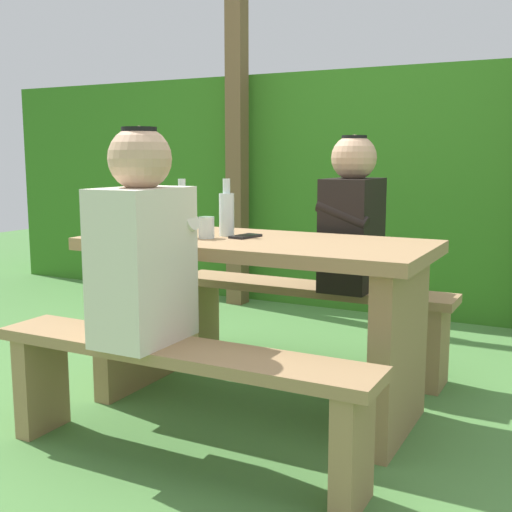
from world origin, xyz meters
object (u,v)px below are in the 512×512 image
person_black_coat (352,219)px  cell_phone (246,236)px  bottle_left (182,213)px  bottle_right (227,213)px  person_white_shirt (143,244)px  drinking_glass (206,227)px  bench_far (310,308)px  bench_near (176,379)px  picnic_table (256,294)px

person_black_coat → cell_phone: 0.62m
bottle_left → bottle_right: same height
person_white_shirt → drinking_glass: person_white_shirt is taller
bench_far → person_white_shirt: person_white_shirt is taller
person_white_shirt → person_black_coat: 1.20m
bench_far → drinking_glass: (-0.19, -0.65, 0.45)m
bench_near → person_white_shirt: size_ratio=1.95×
bench_far → drinking_glass: size_ratio=15.90×
person_black_coat → cell_phone: (-0.27, -0.55, -0.04)m
person_white_shirt → cell_phone: bearing=83.8°
bench_near → cell_phone: size_ratio=10.00×
bench_far → person_black_coat: 0.49m
person_white_shirt → bottle_left: (-0.17, 0.49, 0.06)m
cell_phone → bottle_right: bearing=-177.3°
bottle_right → cell_phone: 0.13m
bottle_left → bench_far: bearing=66.4°
bench_near → person_black_coat: bearing=79.8°
picnic_table → person_white_shirt: (-0.13, -0.58, 0.27)m
bottle_left → bottle_right: 0.19m
picnic_table → bench_far: 0.61m
bench_far → bottle_left: bearing=-113.6°
picnic_table → drinking_glass: size_ratio=15.90×
person_black_coat → drinking_glass: size_ratio=8.17×
bench_far → cell_phone: cell_phone is taller
drinking_glass → person_white_shirt: bearing=-82.9°
person_white_shirt → person_black_coat: bearing=73.8°
person_black_coat → cell_phone: bearing=-116.0°
drinking_glass → picnic_table: bearing=20.3°
bottle_left → person_black_coat: bearing=53.1°
picnic_table → cell_phone: 0.24m
person_black_coat → bottle_left: (-0.50, -0.67, 0.06)m
bottle_right → bench_far: bearing=73.9°
bench_near → person_black_coat: 1.26m
bench_near → bottle_right: bearing=104.3°
picnic_table → bottle_right: bearing=166.8°
person_black_coat → drinking_glass: person_black_coat is taller
bench_far → person_black_coat: bearing=-0.9°
person_black_coat → bottle_right: person_black_coat is taller
person_black_coat → person_white_shirt: bearing=-106.2°
bottle_left → bottle_right: bearing=43.1°
drinking_glass → bench_near: bearing=-69.5°
bench_near → bottle_right: (-0.16, 0.62, 0.51)m
person_black_coat → cell_phone: person_black_coat is taller
bottle_right → cell_phone: bearing=-7.0°
person_black_coat → bottle_right: size_ratio=3.01×
person_white_shirt → bottle_right: bearing=92.8°
drinking_glass → bottle_right: bottle_right is taller
bench_near → drinking_glass: size_ratio=15.90×
bench_near → bottle_right: bottle_right is taller
person_white_shirt → drinking_glass: 0.51m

